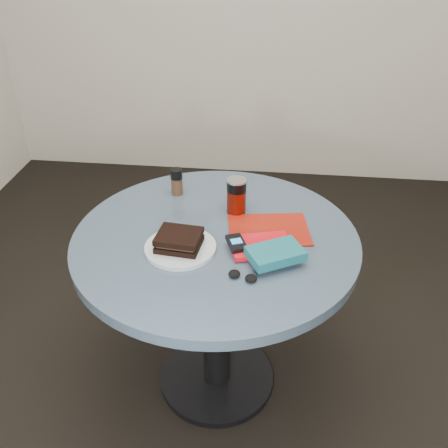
# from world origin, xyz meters

# --- Properties ---
(ground) EXTENTS (4.00, 4.00, 0.00)m
(ground) POSITION_xyz_m (0.00, 0.00, 0.00)
(ground) COLOR black
(ground) RESTS_ON ground
(table) EXTENTS (1.00, 1.00, 0.75)m
(table) POSITION_xyz_m (0.00, 0.00, 0.59)
(table) COLOR black
(table) RESTS_ON ground
(plate) EXTENTS (0.31, 0.31, 0.02)m
(plate) POSITION_xyz_m (-0.11, -0.10, 0.76)
(plate) COLOR silver
(plate) RESTS_ON table
(sandwich) EXTENTS (0.15, 0.13, 0.05)m
(sandwich) POSITION_xyz_m (-0.11, -0.10, 0.79)
(sandwich) COLOR black
(sandwich) RESTS_ON plate
(soda_can) EXTENTS (0.08, 0.08, 0.14)m
(soda_can) POSITION_xyz_m (0.06, 0.17, 0.82)
(soda_can) COLOR #5E0E04
(soda_can) RESTS_ON table
(pepper_grinder) EXTENTS (0.06, 0.06, 0.11)m
(pepper_grinder) POSITION_xyz_m (-0.19, 0.28, 0.80)
(pepper_grinder) COLOR #462F1E
(pepper_grinder) RESTS_ON table
(magazine) EXTENTS (0.31, 0.25, 0.01)m
(magazine) POSITION_xyz_m (0.18, 0.05, 0.75)
(magazine) COLOR maroon
(magazine) RESTS_ON table
(red_book) EXTENTS (0.23, 0.18, 0.02)m
(red_book) POSITION_xyz_m (0.16, -0.06, 0.76)
(red_book) COLOR red
(red_book) RESTS_ON magazine
(novel) EXTENTS (0.20, 0.18, 0.03)m
(novel) POSITION_xyz_m (0.21, -0.14, 0.79)
(novel) COLOR #165C69
(novel) RESTS_ON red_book
(mp3_player) EXTENTS (0.08, 0.11, 0.02)m
(mp3_player) POSITION_xyz_m (0.08, -0.08, 0.78)
(mp3_player) COLOR black
(mp3_player) RESTS_ON red_book
(headphones) EXTENTS (0.10, 0.06, 0.02)m
(headphones) POSITION_xyz_m (0.11, -0.23, 0.76)
(headphones) COLOR black
(headphones) RESTS_ON table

